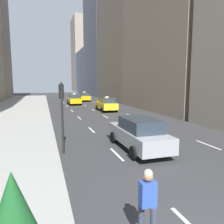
{
  "coord_description": "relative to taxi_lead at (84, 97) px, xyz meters",
  "views": [
    {
      "loc": [
        -3.61,
        -2.06,
        3.59
      ],
      "look_at": [
        1.37,
        13.78,
        1.35
      ],
      "focal_mm": 35.0,
      "sensor_mm": 36.0,
      "label": 1
    }
  ],
  "objects": [
    {
      "name": "lane_markings",
      "position": [
        -1.4,
        -17.26,
        -0.87
      ],
      "size": [
        5.72,
        56.0,
        0.01
      ],
      "color": "white",
      "rests_on": "ground"
    },
    {
      "name": "taxi_second",
      "position": [
        0.0,
        -15.72,
        0.0
      ],
      "size": [
        2.02,
        4.4,
        1.87
      ],
      "color": "yellow",
      "rests_on": "ground"
    },
    {
      "name": "skateboarder",
      "position": [
        -5.52,
        -38.28,
        0.08
      ],
      "size": [
        0.36,
        0.8,
        1.75
      ],
      "color": "brown",
      "rests_on": "ground"
    },
    {
      "name": "building_row_right",
      "position": [
        8.0,
        12.03,
        11.79
      ],
      "size": [
        6.0,
        100.33,
        32.78
      ],
      "color": "#A89E89",
      "rests_on": "ground"
    },
    {
      "name": "taxi_third",
      "position": [
        -2.8,
        -6.24,
        0.0
      ],
      "size": [
        2.02,
        4.4,
        1.87
      ],
      "color": "yellow",
      "rests_on": "ground"
    },
    {
      "name": "taxi_lead",
      "position": [
        0.0,
        0.0,
        0.0
      ],
      "size": [
        2.02,
        4.4,
        1.87
      ],
      "color": "yellow",
      "rests_on": "ground"
    },
    {
      "name": "traffic_light_pole",
      "position": [
        -6.75,
        -31.18,
        1.53
      ],
      "size": [
        0.24,
        0.42,
        3.6
      ],
      "color": "black",
      "rests_on": "ground"
    },
    {
      "name": "sidewalk_left",
      "position": [
        -11.0,
        -13.26,
        -0.81
      ],
      "size": [
        8.0,
        66.0,
        0.15
      ],
      "primitive_type": "cube",
      "color": "#9E9E99",
      "rests_on": "ground"
    },
    {
      "name": "planter_with_shrub",
      "position": [
        -8.2,
        -38.42,
        0.27
      ],
      "size": [
        1.0,
        1.0,
        1.95
      ],
      "color": "silver",
      "rests_on": "sidewalk_left"
    },
    {
      "name": "sedan_black_near",
      "position": [
        -2.8,
        -31.8,
        0.0
      ],
      "size": [
        2.02,
        4.93,
        1.73
      ],
      "color": "#9EA0A5",
      "rests_on": "ground"
    }
  ]
}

